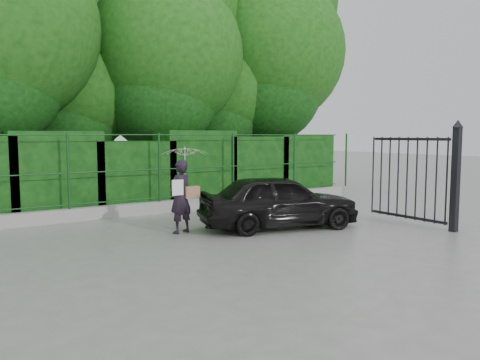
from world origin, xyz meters
TOP-DOWN VIEW (x-y plane):
  - ground at (0.00, 0.00)m, footprint 80.00×80.00m
  - kerb at (0.00, 4.50)m, footprint 14.00×0.25m
  - fence at (0.22, 4.50)m, footprint 14.13×0.06m
  - hedge at (0.08, 5.50)m, footprint 14.20×1.20m
  - trees at (1.14, 7.74)m, footprint 17.10×6.15m
  - gate at (4.60, -0.72)m, footprint 0.22×2.33m
  - woman at (-0.19, 1.89)m, footprint 0.95×0.97m
  - car at (1.76, 1.18)m, footprint 3.74×2.26m

SIDE VIEW (x-z plane):
  - ground at x=0.00m, z-range 0.00..0.00m
  - kerb at x=0.00m, z-range 0.00..0.30m
  - car at x=1.76m, z-range 0.00..1.19m
  - hedge at x=0.08m, z-range -0.08..2.10m
  - gate at x=4.60m, z-range 0.01..2.37m
  - fence at x=0.22m, z-range 0.30..2.10m
  - woman at x=-0.19m, z-range 0.29..2.11m
  - trees at x=1.14m, z-range 0.58..8.66m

